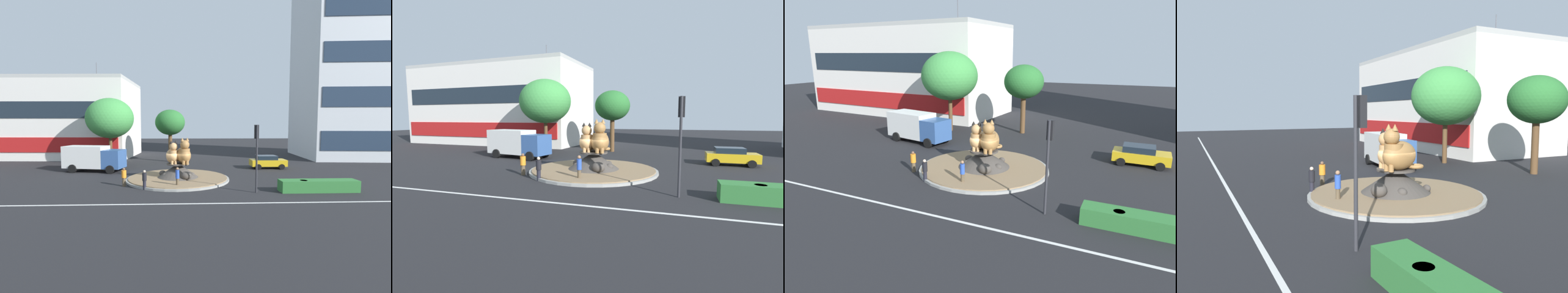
% 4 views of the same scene
% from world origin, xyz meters
% --- Properties ---
extents(ground_plane, '(160.00, 160.00, 0.00)m').
position_xyz_m(ground_plane, '(0.00, 0.00, 0.00)').
color(ground_plane, black).
extents(lane_centreline, '(112.00, 0.20, 0.01)m').
position_xyz_m(lane_centreline, '(0.00, -7.95, 0.00)').
color(lane_centreline, silver).
rests_on(lane_centreline, ground).
extents(roundabout_island, '(9.57, 9.57, 1.54)m').
position_xyz_m(roundabout_island, '(0.01, -0.02, 0.49)').
color(roundabout_island, gray).
rests_on(roundabout_island, ground).
extents(cat_statue_calico, '(1.56, 2.31, 2.19)m').
position_xyz_m(cat_statue_calico, '(-0.48, -0.02, 2.34)').
color(cat_statue_calico, tan).
rests_on(cat_statue_calico, roundabout_island).
extents(cat_statue_tabby, '(1.82, 2.62, 2.46)m').
position_xyz_m(cat_statue_tabby, '(0.54, -0.20, 2.44)').
color(cat_statue_tabby, '#9E703D').
rests_on(cat_statue_tabby, roundabout_island).
extents(traffic_light_mast, '(0.34, 0.46, 5.14)m').
position_xyz_m(traffic_light_mast, '(6.05, -5.09, 3.58)').
color(traffic_light_mast, '#2D2D33').
rests_on(traffic_light_mast, ground).
extents(shophouse_block, '(27.66, 14.09, 15.60)m').
position_xyz_m(shophouse_block, '(-21.32, 20.22, 6.11)').
color(shophouse_block, silver).
rests_on(shophouse_block, ground).
extents(broadleaf_tree_behind_island, '(6.12, 6.12, 8.63)m').
position_xyz_m(broadleaf_tree_behind_island, '(-9.07, 10.68, 6.01)').
color(broadleaf_tree_behind_island, brown).
rests_on(broadleaf_tree_behind_island, ground).
extents(second_tree_near_tower, '(4.17, 4.17, 7.29)m').
position_xyz_m(second_tree_near_tower, '(-1.39, 12.90, 5.46)').
color(second_tree_near_tower, brown).
rests_on(second_tree_near_tower, ground).
extents(pedestrian_blue_shirt, '(0.31, 0.31, 1.70)m').
position_xyz_m(pedestrian_blue_shirt, '(0.03, -3.40, 0.91)').
color(pedestrian_blue_shirt, brown).
rests_on(pedestrian_blue_shirt, ground).
extents(pedestrian_black_shirt, '(0.34, 0.34, 1.57)m').
position_xyz_m(pedestrian_black_shirt, '(-2.56, -3.91, 0.82)').
color(pedestrian_black_shirt, black).
rests_on(pedestrian_black_shirt, ground).
extents(pedestrian_orange_shirt, '(0.39, 0.39, 1.56)m').
position_xyz_m(pedestrian_orange_shirt, '(-4.45, -2.62, 0.81)').
color(pedestrian_orange_shirt, brown).
rests_on(pedestrian_orange_shirt, ground).
extents(delivery_box_truck, '(6.79, 3.52, 2.82)m').
position_xyz_m(delivery_box_truck, '(-9.40, 4.93, 1.55)').
color(delivery_box_truck, '#335693').
rests_on(delivery_box_truck, ground).
extents(litter_bin, '(0.56, 0.56, 0.90)m').
position_xyz_m(litter_bin, '(9.73, -5.13, 0.45)').
color(litter_bin, '#2D4233').
rests_on(litter_bin, ground).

